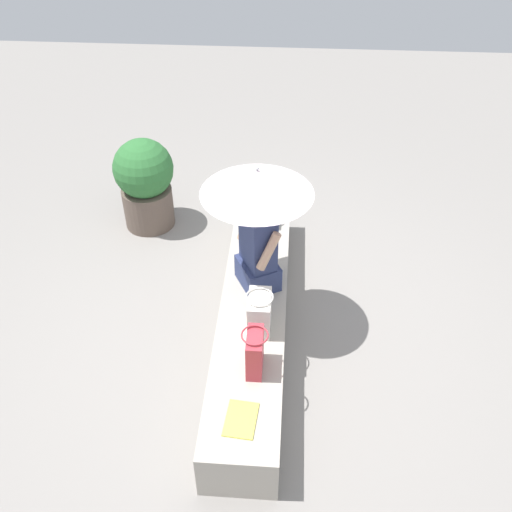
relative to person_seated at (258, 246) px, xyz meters
The scene contains 9 objects.
ground_plane 0.81m from the person_seated, ahead, with size 14.00×14.00×0.00m, color gray.
stone_bench 0.61m from the person_seated, ahead, with size 2.99×0.53×0.40m, color #A8A093.
person_seated is the anchor object (origin of this frame).
parasol 0.62m from the person_seated, ahead, with size 0.83×0.83×1.13m.
handbag_black 0.92m from the person_seated, behind, with size 0.29×0.22×0.28m.
tote_bag_canvas 0.92m from the person_seated, ahead, with size 0.25×0.19×0.34m.
shoulder_bag_spare 0.56m from the person_seated, ahead, with size 0.28×0.21×0.33m.
magazine 1.39m from the person_seated, ahead, with size 0.28×0.20×0.01m, color #EAE04C.
planter_near 1.83m from the person_seated, 136.83° to the right, with size 0.60×0.60×0.97m.
Camera 1 is at (3.30, 0.25, 3.53)m, focal length 39.32 mm.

